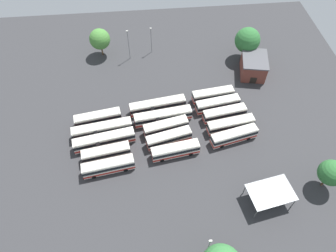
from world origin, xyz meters
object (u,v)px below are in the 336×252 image
(bus_row0_slot1, at_px, (106,153))
(tree_northeast, at_px, (247,40))
(bus_row2_slot3, at_px, (218,104))
(bus_row2_slot4, at_px, (213,95))
(bus_row2_slot0, at_px, (234,136))
(bus_row1_slot4, at_px, (157,106))
(bus_row2_slot2, at_px, (224,114))
(bus_row0_slot0, at_px, (108,166))
(bus_row1_slot3, at_px, (163,116))
(lamp_post_mid_lot, at_px, (129,44))
(bus_row1_slot2, at_px, (166,127))
(bus_row1_slot1, at_px, (169,138))
(maintenance_shelter, at_px, (271,192))
(bus_row0_slot4, at_px, (98,118))
(lamp_post_near_entrance, at_px, (208,248))
(lamp_post_by_building, at_px, (151,39))
(bus_row0_slot3, at_px, (102,129))
(bus_row2_slot1, at_px, (231,125))
(tree_east_edge, at_px, (331,173))
(bus_row0_slot2, at_px, (104,140))
(tree_west_edge, at_px, (100,39))
(depot_building, at_px, (253,66))
(bus_row1_slot0, at_px, (175,150))

(bus_row0_slot1, distance_m, tree_northeast, 51.29)
(bus_row2_slot3, distance_m, bus_row2_slot4, 3.39)
(bus_row2_slot0, bearing_deg, bus_row2_slot4, 100.53)
(bus_row1_slot4, bearing_deg, bus_row2_slot2, -14.52)
(bus_row0_slot0, height_order, bus_row1_slot3, same)
(lamp_post_mid_lot, bearing_deg, bus_row1_slot2, -74.05)
(bus_row0_slot0, bearing_deg, bus_row1_slot4, 54.00)
(bus_row1_slot1, relative_size, bus_row2_slot0, 0.95)
(bus_row2_slot4, height_order, maintenance_shelter, maintenance_shelter)
(bus_row0_slot1, relative_size, lamp_post_mid_lot, 1.15)
(bus_row0_slot0, xyz_separation_m, bus_row0_slot4, (-2.83, 14.09, -0.00))
(bus_row2_slot3, height_order, lamp_post_near_entrance, lamp_post_near_entrance)
(lamp_post_by_building, bearing_deg, bus_row2_slot0, -63.70)
(bus_row0_slot0, bearing_deg, bus_row1_slot1, 24.33)
(bus_row0_slot3, xyz_separation_m, bus_row1_slot2, (15.43, -0.78, -0.00))
(bus_row0_slot3, relative_size, lamp_post_mid_lot, 1.50)
(bus_row1_slot1, bearing_deg, bus_row0_slot3, 165.28)
(bus_row0_slot4, distance_m, bus_row2_slot1, 32.78)
(bus_row1_slot2, xyz_separation_m, maintenance_shelter, (19.54, -20.18, 1.82))
(bus_row0_slot3, xyz_separation_m, bus_row2_slot2, (30.50, 1.98, -0.00))
(tree_east_edge, bearing_deg, bus_row0_slot2, 161.95)
(maintenance_shelter, height_order, tree_west_edge, tree_west_edge)
(bus_row2_slot3, distance_m, maintenance_shelter, 26.88)
(bus_row0_slot2, bearing_deg, bus_row0_slot0, -80.95)
(bus_row2_slot2, bearing_deg, bus_row2_slot3, 108.16)
(bus_row2_slot4, distance_m, maintenance_shelter, 30.27)
(bus_row1_slot3, distance_m, maintenance_shelter, 30.93)
(bus_row2_slot4, bearing_deg, bus_row2_slot2, -75.54)
(bus_row2_slot4, bearing_deg, tree_northeast, 52.00)
(bus_row1_slot4, bearing_deg, bus_row1_slot1, -79.76)
(bus_row0_slot0, distance_m, tree_west_edge, 41.10)
(bus_row0_slot1, distance_m, tree_east_edge, 48.30)
(bus_row0_slot0, bearing_deg, depot_building, 35.09)
(bus_row0_slot1, xyz_separation_m, bus_row2_slot4, (27.61, 15.56, 0.00))
(bus_row0_slot3, relative_size, bus_row1_slot3, 1.00)
(bus_row2_slot4, height_order, lamp_post_by_building, lamp_post_by_building)
(bus_row0_slot3, distance_m, bus_row2_slot2, 30.57)
(bus_row0_slot1, distance_m, tree_west_edge, 37.51)
(bus_row1_slot3, bearing_deg, bus_row0_slot3, -170.26)
(bus_row1_slot2, distance_m, bus_row2_slot1, 15.86)
(bus_row1_slot3, relative_size, tree_west_edge, 1.69)
(lamp_post_near_entrance, xyz_separation_m, tree_east_edge, (27.74, 12.16, 0.47))
(bus_row2_slot1, bearing_deg, tree_northeast, 69.07)
(lamp_post_near_entrance, bearing_deg, bus_row0_slot1, 128.39)
(bus_row2_slot4, bearing_deg, bus_row0_slot4, -170.41)
(bus_row0_slot2, relative_size, bus_row0_slot4, 1.26)
(bus_row0_slot2, xyz_separation_m, bus_row2_slot2, (29.92, 5.28, -0.00))
(bus_row1_slot3, height_order, lamp_post_mid_lot, lamp_post_mid_lot)
(bus_row1_slot0, distance_m, bus_row1_slot2, 7.17)
(bus_row0_slot2, xyz_separation_m, lamp_post_near_entrance, (19.55, -27.57, 3.16))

